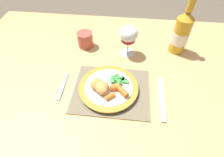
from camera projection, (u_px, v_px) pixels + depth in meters
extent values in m
plane|color=brown|center=(115.00, 144.00, 1.30)|extent=(6.00, 6.00, 0.00)
cube|color=tan|center=(116.00, 81.00, 0.76)|extent=(1.49, 1.01, 0.04)
cube|color=tan|center=(34.00, 61.00, 1.38)|extent=(0.06, 0.06, 0.70)
cube|color=tan|center=(215.00, 75.00, 1.28)|extent=(0.06, 0.06, 0.70)
cube|color=gray|center=(111.00, 90.00, 0.70)|extent=(0.30, 0.25, 0.01)
cube|color=#6B604A|center=(111.00, 90.00, 0.70)|extent=(0.30, 0.24, 0.00)
cylinder|color=white|center=(109.00, 88.00, 0.69)|extent=(0.19, 0.19, 0.01)
cylinder|color=olive|center=(109.00, 87.00, 0.69)|extent=(0.23, 0.23, 0.01)
cylinder|color=white|center=(109.00, 86.00, 0.68)|extent=(0.19, 0.19, 0.00)
ellipsoid|color=#B77F3D|center=(97.00, 84.00, 0.67)|extent=(0.07, 0.07, 0.04)
ellipsoid|color=tan|center=(102.00, 87.00, 0.66)|extent=(0.07, 0.07, 0.04)
ellipsoid|color=tan|center=(102.00, 89.00, 0.65)|extent=(0.07, 0.07, 0.04)
cube|color=green|center=(125.00, 82.00, 0.69)|extent=(0.03, 0.02, 0.01)
cube|color=#338438|center=(114.00, 77.00, 0.71)|extent=(0.02, 0.02, 0.01)
cube|color=green|center=(117.00, 80.00, 0.69)|extent=(0.03, 0.02, 0.01)
cube|color=#338438|center=(118.00, 83.00, 0.67)|extent=(0.02, 0.02, 0.01)
cube|color=#4CA84C|center=(124.00, 79.00, 0.70)|extent=(0.02, 0.02, 0.01)
cube|color=#338438|center=(119.00, 80.00, 0.70)|extent=(0.02, 0.03, 0.01)
cube|color=#338438|center=(118.00, 77.00, 0.70)|extent=(0.02, 0.03, 0.01)
cube|color=#338438|center=(119.00, 81.00, 0.69)|extent=(0.02, 0.03, 0.01)
cube|color=#4CA84C|center=(119.00, 79.00, 0.70)|extent=(0.01, 0.02, 0.01)
cube|color=green|center=(118.00, 80.00, 0.69)|extent=(0.02, 0.02, 0.01)
cube|color=#4CA84C|center=(119.00, 82.00, 0.68)|extent=(0.02, 0.03, 0.01)
cube|color=green|center=(112.00, 81.00, 0.69)|extent=(0.02, 0.03, 0.01)
cube|color=#338438|center=(123.00, 79.00, 0.70)|extent=(0.01, 0.02, 0.01)
cylinder|color=orange|center=(123.00, 92.00, 0.65)|extent=(0.05, 0.05, 0.02)
cylinder|color=orange|center=(110.00, 97.00, 0.64)|extent=(0.04, 0.04, 0.02)
cylinder|color=orange|center=(114.00, 87.00, 0.66)|extent=(0.04, 0.03, 0.02)
cube|color=silver|center=(61.00, 90.00, 0.70)|extent=(0.02, 0.10, 0.01)
cube|color=silver|center=(65.00, 79.00, 0.74)|extent=(0.01, 0.02, 0.01)
cube|color=silver|center=(68.00, 75.00, 0.75)|extent=(0.00, 0.02, 0.00)
cube|color=silver|center=(67.00, 75.00, 0.75)|extent=(0.00, 0.02, 0.00)
cube|color=silver|center=(66.00, 75.00, 0.75)|extent=(0.00, 0.02, 0.00)
cube|color=silver|center=(65.00, 75.00, 0.75)|extent=(0.00, 0.02, 0.00)
cube|color=silver|center=(161.00, 91.00, 0.70)|extent=(0.02, 0.13, 0.00)
cube|color=#B2B2B7|center=(163.00, 113.00, 0.63)|extent=(0.02, 0.07, 0.01)
cylinder|color=silver|center=(127.00, 53.00, 0.85)|extent=(0.07, 0.07, 0.00)
cylinder|color=silver|center=(128.00, 47.00, 0.82)|extent=(0.01, 0.01, 0.07)
ellipsoid|color=silver|center=(129.00, 34.00, 0.77)|extent=(0.08, 0.08, 0.07)
cylinder|color=maroon|center=(128.00, 37.00, 0.78)|extent=(0.07, 0.07, 0.04)
cylinder|color=gold|center=(180.00, 36.00, 0.80)|extent=(0.07, 0.07, 0.17)
cone|color=gold|center=(187.00, 15.00, 0.73)|extent=(0.07, 0.07, 0.03)
cylinder|color=gold|center=(191.00, 5.00, 0.70)|extent=(0.03, 0.03, 0.06)
cylinder|color=white|center=(180.00, 37.00, 0.81)|extent=(0.07, 0.07, 0.06)
cylinder|color=#B24C42|center=(85.00, 40.00, 0.86)|extent=(0.07, 0.07, 0.08)
cylinder|color=maroon|center=(85.00, 34.00, 0.84)|extent=(0.06, 0.06, 0.01)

